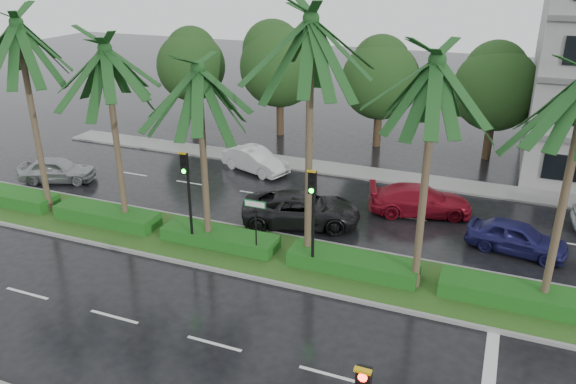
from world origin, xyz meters
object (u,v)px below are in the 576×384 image
at_px(street_sign, 255,215).
at_px(car_silver, 57,170).
at_px(signal_median_left, 187,186).
at_px(car_white, 255,160).
at_px(car_darkgrey, 301,209).
at_px(car_blue, 517,237).
at_px(car_red, 420,200).

xyz_separation_m(street_sign, car_silver, (-14.14, 3.99, -1.42)).
xyz_separation_m(signal_median_left, car_white, (-1.50, 9.74, -2.29)).
bearing_deg(car_darkgrey, signal_median_left, 121.73).
distance_m(car_white, car_blue, 15.25).
bearing_deg(street_sign, car_silver, 164.25).
height_order(car_darkgrey, car_red, car_darkgrey).
bearing_deg(car_white, street_sign, -135.46).
distance_m(car_white, car_red, 10.27).
bearing_deg(signal_median_left, car_white, 98.75).
relative_size(car_darkgrey, car_blue, 1.34).
bearing_deg(car_darkgrey, car_white, 23.66).
distance_m(street_sign, car_blue, 11.20).
bearing_deg(car_white, car_blue, -88.71).
relative_size(car_silver, car_darkgrey, 0.75).
xyz_separation_m(street_sign, car_white, (-4.50, 9.56, -1.42)).
height_order(street_sign, car_white, street_sign).
height_order(signal_median_left, car_silver, signal_median_left).
bearing_deg(car_blue, car_darkgrey, 104.58).
height_order(signal_median_left, street_sign, signal_median_left).
height_order(car_silver, car_white, car_white).
relative_size(signal_median_left, car_silver, 1.05).
bearing_deg(street_sign, car_red, 52.76).
distance_m(car_silver, car_red, 19.91).
relative_size(car_silver, car_white, 0.96).
xyz_separation_m(car_darkgrey, car_red, (5.00, 3.26, -0.05)).
distance_m(signal_median_left, car_white, 10.12).
bearing_deg(street_sign, car_blue, 25.82).
bearing_deg(car_white, car_darkgrey, -118.85).
distance_m(car_silver, car_white, 11.14).
distance_m(signal_median_left, street_sign, 3.13).
height_order(signal_median_left, car_white, signal_median_left).
height_order(car_silver, car_blue, car_silver).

